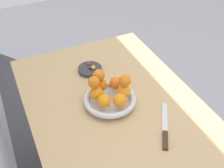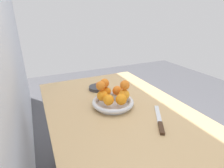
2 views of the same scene
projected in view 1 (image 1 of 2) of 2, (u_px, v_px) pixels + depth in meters
The scene contains 18 objects.
dining_table at pixel (115, 118), 1.33m from camera, with size 1.10×0.76×0.74m.
fruit_bowl at pixel (110, 100), 1.27m from camera, with size 0.24×0.24×0.04m.
candy_dish at pixel (90, 69), 1.46m from camera, with size 0.12×0.12×0.02m, color #333338.
orange_0 at pixel (119, 100), 1.20m from camera, with size 0.06×0.06×0.06m, color orange.
orange_1 at pixel (124, 91), 1.24m from camera, with size 0.06×0.06×0.06m, color orange.
orange_2 at pixel (116, 83), 1.29m from camera, with size 0.06×0.06×0.06m, color orange.
orange_3 at pixel (101, 85), 1.28m from camera, with size 0.06×0.06×0.06m, color orange.
orange_4 at pixel (96, 93), 1.23m from camera, with size 0.06×0.06×0.06m, color orange.
orange_5 at pixel (104, 101), 1.20m from camera, with size 0.06×0.06×0.06m, color orange.
orange_6 at pixel (125, 81), 1.20m from camera, with size 0.05×0.05×0.05m, color orange.
orange_7 at pixel (94, 82), 1.20m from camera, with size 0.05×0.05×0.05m, color orange.
orange_8 at pixel (99, 75), 1.25m from camera, with size 0.05×0.05×0.05m, color orange.
candy_ball_0 at pixel (93, 68), 1.44m from camera, with size 0.02×0.02×0.02m, color gold.
candy_ball_1 at pixel (91, 67), 1.45m from camera, with size 0.02×0.02×0.02m, color #472819.
candy_ball_2 at pixel (90, 67), 1.45m from camera, with size 0.01×0.01×0.01m, color #8C4C99.
candy_ball_3 at pixel (94, 67), 1.45m from camera, with size 0.02×0.02×0.02m, color gold.
candy_ball_4 at pixel (89, 63), 1.47m from camera, with size 0.02×0.02×0.02m, color #C6384C.
knife at pixel (165, 129), 1.16m from camera, with size 0.23×0.16×0.01m.
Camera 1 is at (-0.83, 0.40, 1.63)m, focal length 45.00 mm.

